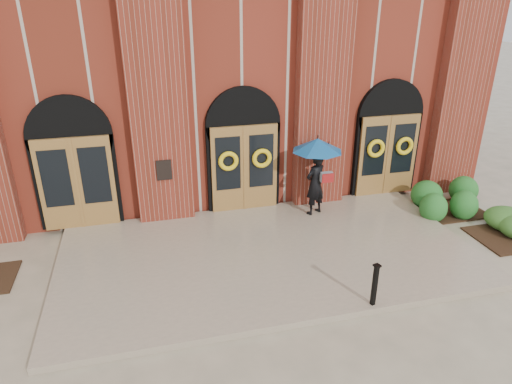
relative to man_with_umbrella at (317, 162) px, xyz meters
name	(u,v)px	position (x,y,z in m)	size (l,w,h in m)	color
ground	(270,260)	(-1.85, -1.90, -1.71)	(90.00, 90.00, 0.00)	tan
landing	(269,254)	(-1.85, -1.75, -1.64)	(10.00, 5.30, 0.15)	gray
church_building	(208,63)	(-1.85, 6.89, 1.79)	(16.20, 12.53, 7.00)	maroon
man_with_umbrella	(317,162)	(0.00, 0.00, 0.00)	(1.86, 1.86, 2.23)	black
metal_post	(375,284)	(-0.36, -4.25, -1.07)	(0.15, 0.15, 0.94)	black
hedge_wall_right	(430,202)	(3.35, -0.62, -1.32)	(3.08, 1.23, 0.79)	#1F591F
hedge_front_right	(509,229)	(4.53, -2.41, -1.44)	(1.55, 1.33, 0.55)	#315E22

